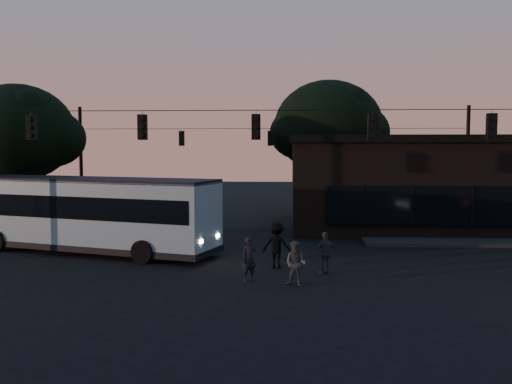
# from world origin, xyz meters

# --- Properties ---
(ground) EXTENTS (120.00, 120.00, 0.00)m
(ground) POSITION_xyz_m (0.00, 0.00, 0.00)
(ground) COLOR black
(ground) RESTS_ON ground
(sidewalk_far_right) EXTENTS (14.00, 10.00, 0.15)m
(sidewalk_far_right) POSITION_xyz_m (12.00, 14.00, 0.07)
(sidewalk_far_right) COLOR black
(sidewalk_far_right) RESTS_ON ground
(sidewalk_far_left) EXTENTS (14.00, 10.00, 0.15)m
(sidewalk_far_left) POSITION_xyz_m (-14.00, 14.00, 0.07)
(sidewalk_far_left) COLOR black
(sidewalk_far_left) RESTS_ON ground
(building) EXTENTS (15.40, 10.41, 5.40)m
(building) POSITION_xyz_m (9.00, 15.97, 2.71)
(building) COLOR black
(building) RESTS_ON ground
(tree_behind) EXTENTS (7.60, 7.60, 9.43)m
(tree_behind) POSITION_xyz_m (4.00, 22.00, 6.19)
(tree_behind) COLOR black
(tree_behind) RESTS_ON ground
(tree_left) EXTENTS (6.40, 6.40, 8.30)m
(tree_left) POSITION_xyz_m (-14.00, 13.00, 5.57)
(tree_left) COLOR black
(tree_left) RESTS_ON ground
(signal_rig_near) EXTENTS (26.24, 0.30, 7.50)m
(signal_rig_near) POSITION_xyz_m (0.00, 4.00, 4.45)
(signal_rig_near) COLOR black
(signal_rig_near) RESTS_ON ground
(signal_rig_far) EXTENTS (26.24, 0.30, 7.50)m
(signal_rig_far) POSITION_xyz_m (0.00, 20.00, 4.20)
(signal_rig_far) COLOR black
(signal_rig_far) RESTS_ON ground
(bus) EXTENTS (12.28, 6.23, 3.38)m
(bus) POSITION_xyz_m (-7.68, 6.73, 1.90)
(bus) COLOR #7B969D
(bus) RESTS_ON ground
(pedestrian_a) EXTENTS (0.68, 0.59, 1.57)m
(pedestrian_a) POSITION_xyz_m (-0.10, 1.62, 0.78)
(pedestrian_a) COLOR black
(pedestrian_a) RESTS_ON ground
(pedestrian_b) EXTENTS (0.91, 0.82, 1.55)m
(pedestrian_b) POSITION_xyz_m (1.54, 0.99, 0.78)
(pedestrian_b) COLOR #3F3C39
(pedestrian_b) RESTS_ON ground
(pedestrian_c) EXTENTS (1.01, 0.71, 1.60)m
(pedestrian_c) POSITION_xyz_m (2.68, 2.92, 0.80)
(pedestrian_c) COLOR #2D2933
(pedestrian_c) RESTS_ON ground
(pedestrian_d) EXTENTS (1.29, 0.90, 1.82)m
(pedestrian_d) POSITION_xyz_m (0.83, 3.87, 0.91)
(pedestrian_d) COLOR black
(pedestrian_d) RESTS_ON ground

